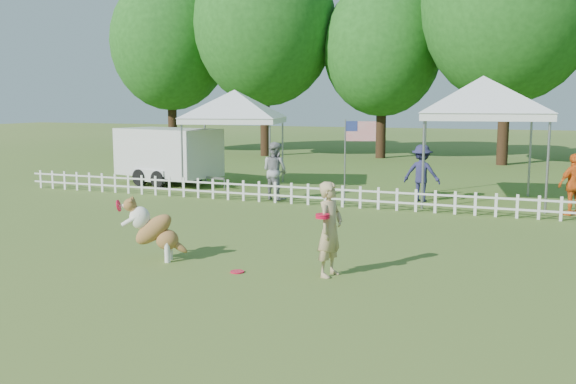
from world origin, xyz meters
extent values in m
plane|color=#2E591C|center=(0.00, 0.00, 0.00)|extent=(120.00, 120.00, 0.00)
imported|color=tan|center=(1.61, 0.26, 0.79)|extent=(0.48, 0.63, 1.57)
cylinder|color=red|center=(0.09, -0.12, 0.01)|extent=(0.28, 0.28, 0.02)
imported|color=gray|center=(-2.51, 7.60, 0.85)|extent=(1.00, 0.90, 1.70)
imported|color=#24244E|center=(1.56, 8.85, 0.82)|extent=(1.10, 0.69, 1.64)
imported|color=orange|center=(5.54, 8.00, 0.78)|extent=(0.96, 0.87, 1.57)
camera|label=1|loc=(4.83, -9.59, 2.87)|focal=40.00mm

